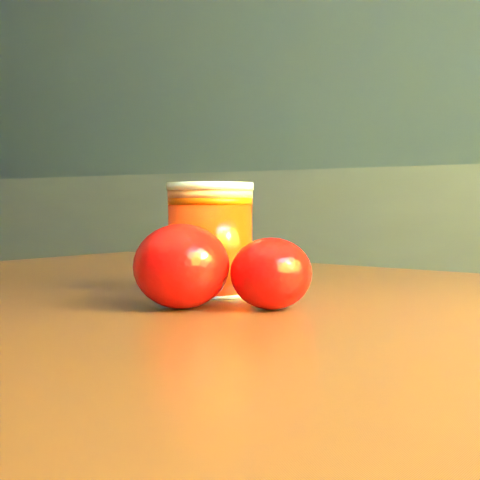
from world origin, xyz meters
The scene contains 5 objects.
kitchen_counter centered at (0.00, 1.45, 0.45)m, with size 3.15×0.60×0.90m, color #4B4C50.
table centered at (0.76, 0.17, 0.64)m, with size 1.05×0.78×0.74m.
juice_glass centered at (0.72, 0.20, 0.79)m, with size 0.08×0.08×0.09m.
orange_front centered at (0.75, 0.12, 0.77)m, with size 0.07×0.07×0.06m, color #FF0D05.
orange_back centered at (0.81, 0.15, 0.76)m, with size 0.06×0.06×0.05m, color #FF0D05.
Camera 1 is at (1.05, -0.28, 0.82)m, focal length 50.00 mm.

